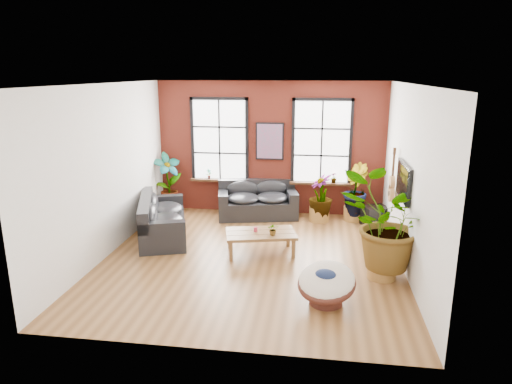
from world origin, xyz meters
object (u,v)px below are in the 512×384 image
(coffee_table, at_px, (261,235))
(papasan_chair, at_px, (327,283))
(sofa_back, at_px, (257,201))
(sofa_left, at_px, (160,219))

(coffee_table, xyz_separation_m, papasan_chair, (1.35, -2.00, -0.04))
(sofa_back, bearing_deg, sofa_left, -149.61)
(sofa_back, xyz_separation_m, coffee_table, (0.42, -2.52, -0.01))
(sofa_back, distance_m, papasan_chair, 4.85)
(sofa_back, bearing_deg, papasan_chair, -80.65)
(sofa_back, xyz_separation_m, sofa_left, (-2.02, -1.84, -0.00))
(coffee_table, distance_m, papasan_chair, 2.41)
(sofa_back, distance_m, sofa_left, 2.73)
(coffee_table, relative_size, papasan_chair, 1.32)
(sofa_back, relative_size, sofa_left, 0.87)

